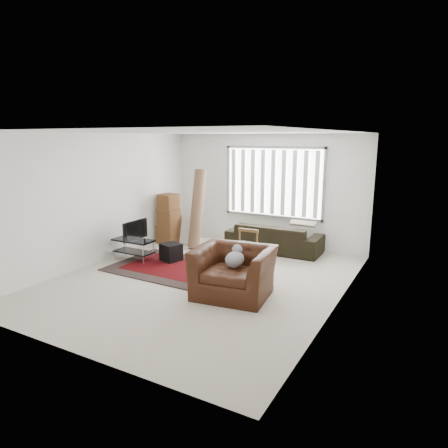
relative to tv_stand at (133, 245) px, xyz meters
The scene contains 11 objects.
room 2.45m from the tv_stand, ahead, with size 6.00×6.02×2.71m.
persian_rug 1.22m from the tv_stand, ahead, with size 2.66×1.80×0.02m.
tv_stand is the anchor object (origin of this frame).
tv 0.34m from the tv_stand, 90.00° to the right, with size 0.74×0.10×0.42m, color black.
subwoofer 0.85m from the tv_stand, 20.68° to the left, with size 0.37×0.37×0.37m, color black.
moving_boxes 1.54m from the tv_stand, 96.14° to the left, with size 0.56×0.52×1.24m.
white_flatpack 1.70m from the tv_stand, 79.34° to the left, with size 0.56×0.08×0.71m, color silver.
rolled_rug 1.80m from the tv_stand, 67.53° to the left, with size 0.28×0.28×1.86m, color brown.
sofa 3.21m from the tv_stand, 41.46° to the left, with size 2.19×0.95×0.84m, color black.
side_chair 2.50m from the tv_stand, 10.29° to the left, with size 0.47×0.47×0.84m.
armchair 2.91m from the tv_stand, 14.31° to the right, with size 1.40×1.26×0.94m.
Camera 1 is at (3.80, -6.03, 2.61)m, focal length 32.00 mm.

